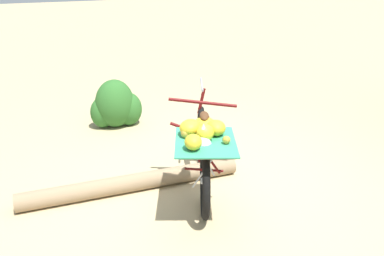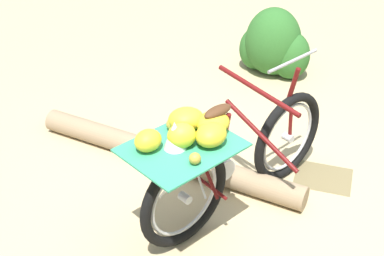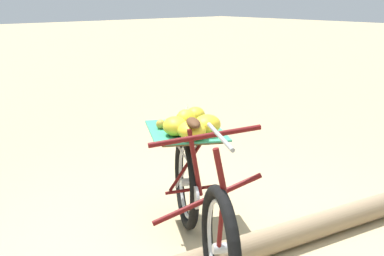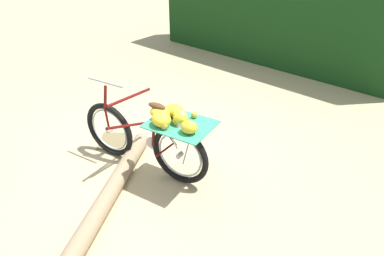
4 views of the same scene
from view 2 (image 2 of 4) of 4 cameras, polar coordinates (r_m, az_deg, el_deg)
ground_plane at (r=4.02m, az=8.60°, el=-9.29°), size 60.00×60.00×0.00m
bicycle at (r=3.70m, az=3.58°, el=-2.86°), size 1.15×1.69×1.03m
fallen_log at (r=4.42m, az=-2.77°, el=-2.87°), size 2.34×0.60×0.19m
shrub_cluster at (r=5.80m, az=8.55°, el=8.49°), size 0.76×0.52×0.72m
leaf_litter_patch at (r=4.46m, az=13.54°, el=-5.03°), size 0.44×0.36×0.01m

